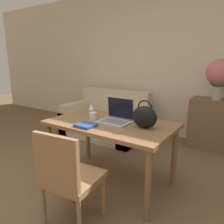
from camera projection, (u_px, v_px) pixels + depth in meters
name	position (u px, v px, depth m)	size (l,w,h in m)	color
ground_plane	(53.00, 214.00, 2.04)	(14.00, 14.00, 0.00)	brown
wall_back	(167.00, 62.00, 3.94)	(10.00, 0.06, 2.70)	beige
dining_table	(111.00, 130.00, 2.43)	(1.38, 0.81, 0.73)	brown
chair	(68.00, 175.00, 1.79)	(0.48, 0.48, 0.87)	olive
couch	(106.00, 120.00, 4.13)	(1.50, 0.92, 0.82)	#C1B293
sideboard	(222.00, 126.00, 3.39)	(0.98, 0.40, 0.80)	brown
laptop	(117.00, 115.00, 2.43)	(0.35, 0.28, 0.26)	#ADADB2
drinking_glass	(93.00, 116.00, 2.50)	(0.08, 0.08, 0.09)	silver
wine_glass	(91.00, 107.00, 2.63)	(0.07, 0.07, 0.16)	silver
handbag	(145.00, 117.00, 2.19)	(0.26, 0.13, 0.29)	black
flower_vase	(219.00, 75.00, 3.24)	(0.39, 0.39, 0.61)	#9E998E
book	(86.00, 125.00, 2.27)	(0.21, 0.17, 0.02)	navy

